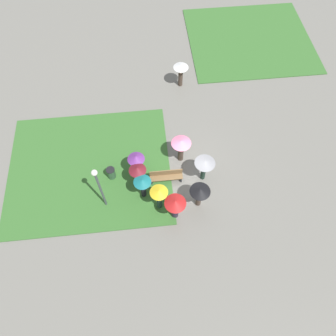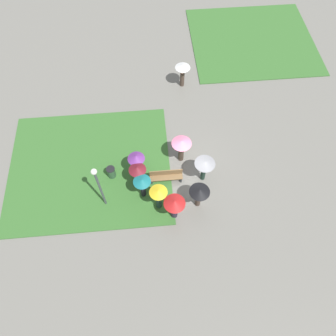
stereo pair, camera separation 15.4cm
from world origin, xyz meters
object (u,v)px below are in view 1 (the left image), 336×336
(trash_bin, at_px, (111,173))
(crowd_person_teal, at_px, (143,185))
(crowd_person_black, at_px, (200,192))
(lamp_post, at_px, (99,184))
(crowd_person_purple, at_px, (136,161))
(crowd_person_maroon, at_px, (138,173))
(crowd_person_grey, at_px, (205,165))
(crowd_person_red, at_px, (175,205))
(lone_walker_far_path, at_px, (181,70))
(park_bench, at_px, (166,176))
(crowd_person_yellow, at_px, (159,195))
(crowd_person_pink, at_px, (181,146))

(trash_bin, height_order, crowd_person_teal, crowd_person_teal)
(crowd_person_black, bearing_deg, trash_bin, -128.18)
(lamp_post, bearing_deg, trash_bin, 78.42)
(crowd_person_purple, height_order, crowd_person_teal, crowd_person_purple)
(crowd_person_maroon, xyz_separation_m, crowd_person_grey, (3.78, 0.03, 0.16))
(lamp_post, xyz_separation_m, crowd_person_red, (3.83, -1.06, -1.13))
(trash_bin, height_order, crowd_person_purple, crowd_person_purple)
(crowd_person_red, relative_size, crowd_person_grey, 0.98)
(trash_bin, bearing_deg, lone_walker_far_path, 55.01)
(park_bench, relative_size, crowd_person_yellow, 1.00)
(crowd_person_maroon, relative_size, crowd_person_red, 1.00)
(lamp_post, distance_m, crowd_person_teal, 2.53)
(crowd_person_pink, relative_size, lone_walker_far_path, 1.02)
(crowd_person_maroon, bearing_deg, park_bench, 143.40)
(lamp_post, xyz_separation_m, crowd_person_yellow, (3.03, -0.42, -1.12))
(crowd_person_pink, distance_m, crowd_person_grey, 1.88)
(crowd_person_purple, bearing_deg, lamp_post, -143.27)
(crowd_person_pink, xyz_separation_m, crowd_person_black, (0.62, -3.15, 0.01))
(lone_walker_far_path, bearing_deg, lamp_post, 56.39)
(crowd_person_red, distance_m, crowd_person_yellow, 1.02)
(trash_bin, bearing_deg, crowd_person_yellow, -39.55)
(crowd_person_maroon, distance_m, crowd_person_yellow, 1.88)
(crowd_person_black, distance_m, crowd_person_purple, 4.06)
(crowd_person_black, height_order, crowd_person_purple, crowd_person_purple)
(crowd_person_black, height_order, crowd_person_grey, crowd_person_grey)
(trash_bin, bearing_deg, park_bench, -9.45)
(crowd_person_maroon, bearing_deg, trash_bin, -62.19)
(lamp_post, distance_m, crowd_person_yellow, 3.26)
(crowd_person_purple, bearing_deg, crowd_person_black, -43.53)
(crowd_person_black, distance_m, lone_walker_far_path, 9.44)
(crowd_person_purple, xyz_separation_m, crowd_person_teal, (0.26, -1.52, -0.05))
(trash_bin, xyz_separation_m, crowd_person_black, (4.86, -2.27, 0.96))
(crowd_person_maroon, bearing_deg, crowd_person_purple, -127.35)
(trash_bin, distance_m, crowd_person_maroon, 1.96)
(crowd_person_pink, height_order, crowd_person_teal, crowd_person_pink)
(park_bench, distance_m, crowd_person_grey, 2.41)
(crowd_person_teal, distance_m, crowd_person_grey, 3.66)
(lone_walker_far_path, bearing_deg, crowd_person_teal, 67.02)
(crowd_person_maroon, distance_m, lone_walker_far_path, 8.52)
(crowd_person_teal, bearing_deg, crowd_person_red, -147.96)
(crowd_person_teal, relative_size, crowd_person_grey, 0.94)
(crowd_person_black, relative_size, lone_walker_far_path, 0.97)
(crowd_person_red, distance_m, crowd_person_grey, 2.95)
(lone_walker_far_path, bearing_deg, crowd_person_black, 86.49)
(crowd_person_purple, distance_m, lone_walker_far_path, 7.85)
(park_bench, relative_size, crowd_person_black, 1.09)
(park_bench, xyz_separation_m, crowd_person_pink, (1.03, 1.41, 0.91))
(crowd_person_grey, relative_size, crowd_person_yellow, 0.97)
(crowd_person_red, bearing_deg, crowd_person_black, -167.69)
(lamp_post, height_order, trash_bin, lamp_post)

